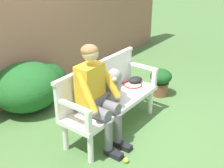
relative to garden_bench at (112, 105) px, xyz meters
name	(u,v)px	position (x,y,z in m)	size (l,w,h in m)	color
ground_plane	(112,129)	(0.00, 0.00, -0.40)	(40.00, 40.00, 0.00)	#4C753D
brick_garden_fence	(20,31)	(0.00, 1.83, 0.73)	(8.00, 0.30, 2.26)	#936651
hedge_bush_mid_left	(44,81)	(0.09, 1.49, -0.10)	(0.82, 0.74, 0.60)	#194C1E
hedge_bush_far_right	(27,86)	(-0.29, 1.43, -0.03)	(1.10, 1.03, 0.74)	#1E5B23
garden_bench	(112,105)	(0.00, 0.00, 0.00)	(1.57, 0.53, 0.46)	white
bench_backrest	(98,79)	(0.00, 0.24, 0.31)	(1.61, 0.06, 0.50)	white
bench_armrest_left_end	(79,113)	(-0.74, -0.09, 0.26)	(0.06, 0.53, 0.28)	white
bench_armrest_right_end	(147,71)	(0.74, -0.09, 0.26)	(0.06, 0.53, 0.28)	white
person_seated	(96,93)	(-0.36, -0.02, 0.33)	(0.56, 0.67, 1.33)	black
dog_on_bench	(113,83)	(0.05, 0.01, 0.31)	(0.45, 0.42, 0.49)	gray
tennis_racket	(131,84)	(0.57, 0.07, 0.07)	(0.38, 0.58, 0.03)	red
baseball_glove	(135,80)	(0.68, 0.06, 0.11)	(0.22, 0.17, 0.09)	black
tennis_ball	(126,160)	(-0.46, -0.55, -0.36)	(0.07, 0.07, 0.07)	#CCDB33
potted_plant	(161,81)	(1.34, -0.03, -0.13)	(0.37, 0.37, 0.47)	brown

